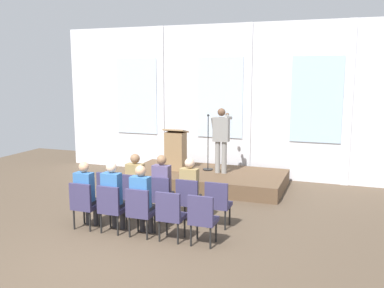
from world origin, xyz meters
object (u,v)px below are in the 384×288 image
at_px(chair_r0_c4, 218,201).
at_px(audience_r1_c0, 86,191).
at_px(audience_r0_c1, 136,182).
at_px(chair_r0_c2, 161,196).
at_px(mic_stand, 208,158).
at_px(chair_r0_c1, 135,193).
at_px(speaker, 221,136).
at_px(audience_r0_c2, 163,184).
at_px(chair_r0_c0, 110,190).
at_px(chair_r1_c1, 111,206).
at_px(chair_r0_c3, 189,198).
at_px(chair_r1_c3, 170,213).
at_px(chair_r1_c0, 84,203).
at_px(chair_r1_c4, 202,217).
at_px(lectern, 176,150).
at_px(audience_r1_c1, 113,193).
at_px(audience_r1_c2, 142,197).
at_px(chair_r1_c2, 140,209).
at_px(audience_r0_c3, 190,187).

distance_m(chair_r0_c4, audience_r1_c0, 2.60).
distance_m(audience_r0_c1, chair_r0_c2, 0.65).
height_order(chair_r0_c4, audience_r1_c0, audience_r1_c0).
height_order(mic_stand, chair_r0_c1, mic_stand).
bearing_deg(speaker, audience_r0_c2, -98.13).
distance_m(chair_r0_c0, chair_r1_c1, 1.14).
height_order(chair_r0_c3, chair_r1_c1, same).
distance_m(chair_r0_c2, chair_r1_c3, 1.14).
height_order(mic_stand, chair_r1_c3, mic_stand).
bearing_deg(chair_r0_c4, chair_r1_c0, -158.44).
xyz_separation_m(chair_r1_c3, chair_r1_c4, (0.61, 0.00, 0.00)).
bearing_deg(mic_stand, audience_r1_c0, -106.31).
bearing_deg(chair_r0_c0, chair_r0_c2, 0.00).
bearing_deg(lectern, mic_stand, 17.24).
bearing_deg(chair_r1_c0, chair_r0_c2, 38.32).
relative_size(chair_r0_c0, audience_r0_c1, 0.69).
height_order(chair_r0_c2, chair_r1_c0, same).
bearing_deg(audience_r1_c1, chair_r1_c0, -172.68).
height_order(speaker, chair_r0_c2, speaker).
height_order(chair_r0_c0, chair_r0_c4, same).
distance_m(lectern, chair_r0_c1, 3.00).
distance_m(chair_r0_c0, chair_r1_c3, 2.07).
bearing_deg(chair_r0_c3, audience_r1_c2, -124.58).
distance_m(lectern, chair_r0_c2, 3.11).
bearing_deg(audience_r0_c1, speaker, 70.67).
bearing_deg(audience_r1_c1, mic_stand, 81.79).
height_order(chair_r0_c2, chair_r1_c1, same).
bearing_deg(lectern, audience_r0_c1, -84.78).
xyz_separation_m(speaker, chair_r1_c1, (-1.03, -3.98, -0.86)).
relative_size(audience_r0_c1, chair_r1_c1, 1.45).
bearing_deg(chair_r1_c0, speaker, 67.60).
relative_size(lectern, audience_r1_c0, 0.87).
bearing_deg(chair_r0_c3, chair_r1_c3, -90.00).
height_order(chair_r1_c0, audience_r1_c2, audience_r1_c2).
height_order(mic_stand, chair_r0_c4, mic_stand).
height_order(mic_stand, audience_r0_c2, mic_stand).
bearing_deg(chair_r0_c3, chair_r0_c1, 180.00).
height_order(lectern, audience_r1_c0, lectern).
relative_size(chair_r0_c3, audience_r1_c0, 0.70).
distance_m(audience_r1_c1, chair_r1_c3, 1.24).
bearing_deg(speaker, chair_r0_c1, -108.86).
bearing_deg(chair_r0_c1, chair_r0_c4, 0.00).
distance_m(audience_r1_c1, audience_r1_c2, 0.61).
xyz_separation_m(audience_r0_c1, chair_r0_c2, (0.61, -0.08, -0.22)).
relative_size(chair_r0_c4, chair_r1_c0, 1.00).
height_order(audience_r0_c2, chair_r0_c4, audience_r0_c2).
relative_size(chair_r0_c1, chair_r1_c2, 1.00).
bearing_deg(chair_r0_c0, audience_r0_c1, 7.40).
distance_m(speaker, chair_r0_c0, 3.54).
bearing_deg(audience_r0_c3, chair_r1_c2, -120.30).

